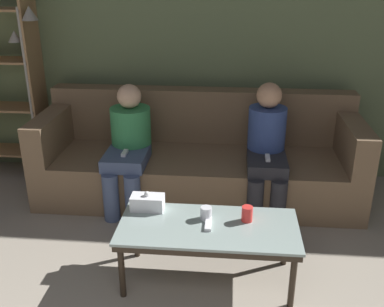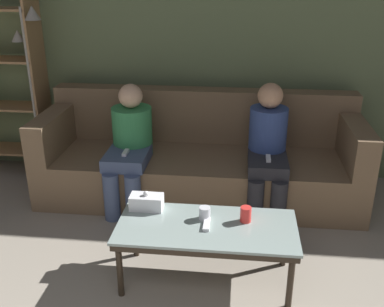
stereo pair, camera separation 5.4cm
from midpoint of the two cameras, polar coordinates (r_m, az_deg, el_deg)
wall_back at (r=4.27m, az=2.16°, el=14.17°), size 12.00×0.06×2.60m
couch at (r=4.04m, az=1.41°, el=-0.83°), size 2.77×0.92×0.90m
coffee_table at (r=2.90m, az=2.40°, el=-9.83°), size 1.14×0.53×0.41m
cup_near_left at (r=2.92m, az=2.15°, el=-7.58°), size 0.07×0.07×0.09m
cup_near_right at (r=2.92m, az=7.37°, el=-7.67°), size 0.07×0.07×0.10m
tissue_box at (r=3.05m, az=-5.29°, el=-6.14°), size 0.22×0.12×0.13m
game_remote at (r=2.87m, az=2.42°, el=-8.95°), size 0.04×0.15×0.02m
standing_lamp at (r=4.37m, az=-19.27°, el=9.05°), size 0.31×0.26×1.62m
seated_person_left_end at (r=3.83m, az=-7.50°, el=1.41°), size 0.34×0.67×1.03m
seated_person_mid_left at (r=3.73m, az=10.01°, el=0.90°), size 0.31×0.65×1.07m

